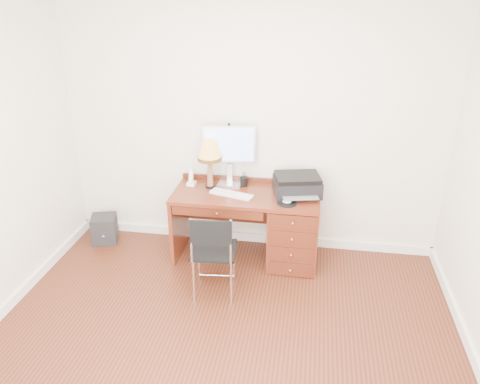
% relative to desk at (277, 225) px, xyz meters
% --- Properties ---
extents(ground, '(4.00, 4.00, 0.00)m').
position_rel_desk_xyz_m(ground, '(-0.32, -1.40, -0.41)').
color(ground, '#3D190D').
rests_on(ground, ground).
extents(room_shell, '(4.00, 4.00, 4.00)m').
position_rel_desk_xyz_m(room_shell, '(-0.32, -0.77, -0.36)').
color(room_shell, silver).
rests_on(room_shell, ground).
extents(desk, '(1.50, 0.67, 0.75)m').
position_rel_desk_xyz_m(desk, '(0.00, 0.00, 0.00)').
color(desk, maroon).
rests_on(desk, ground).
extents(monitor, '(0.56, 0.21, 0.64)m').
position_rel_desk_xyz_m(monitor, '(-0.53, 0.23, 0.74)').
color(monitor, silver).
rests_on(monitor, desk).
extents(keyboard, '(0.47, 0.26, 0.02)m').
position_rel_desk_xyz_m(keyboard, '(-0.46, -0.07, 0.35)').
color(keyboard, white).
rests_on(keyboard, desk).
extents(mouse_pad, '(0.19, 0.19, 0.04)m').
position_rel_desk_xyz_m(mouse_pad, '(0.11, -0.18, 0.35)').
color(mouse_pad, black).
rests_on(mouse_pad, desk).
extents(printer, '(0.53, 0.45, 0.20)m').
position_rel_desk_xyz_m(printer, '(0.19, 0.07, 0.44)').
color(printer, black).
rests_on(printer, desk).
extents(leg_lamp, '(0.25, 0.25, 0.51)m').
position_rel_desk_xyz_m(leg_lamp, '(-0.72, 0.09, 0.71)').
color(leg_lamp, black).
rests_on(leg_lamp, desk).
extents(phone, '(0.09, 0.09, 0.18)m').
position_rel_desk_xyz_m(phone, '(-0.93, 0.11, 0.39)').
color(phone, white).
rests_on(phone, desk).
extents(pen_cup, '(0.08, 0.08, 0.10)m').
position_rel_desk_xyz_m(pen_cup, '(-0.38, 0.18, 0.39)').
color(pen_cup, black).
rests_on(pen_cup, desk).
extents(chair, '(0.44, 0.45, 0.86)m').
position_rel_desk_xyz_m(chair, '(-0.52, -0.74, 0.11)').
color(chair, black).
rests_on(chair, ground).
extents(equipment_box, '(0.33, 0.33, 0.31)m').
position_rel_desk_xyz_m(equipment_box, '(-1.96, 0.06, -0.26)').
color(equipment_box, black).
rests_on(equipment_box, ground).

